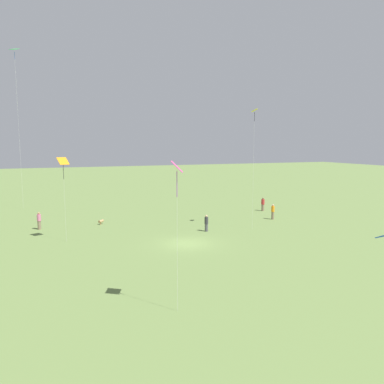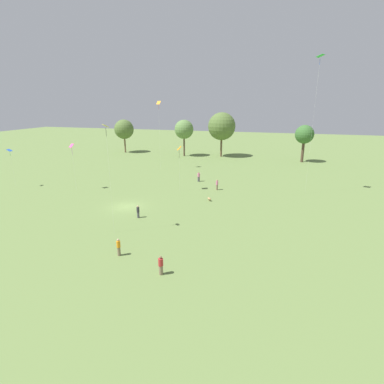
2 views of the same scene
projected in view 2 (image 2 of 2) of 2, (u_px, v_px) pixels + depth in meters
ground_plane at (126, 207)px, 43.67m from camera, size 240.00×240.00×0.00m
tree_0 at (124, 129)px, 89.10m from camera, size 5.72×5.72×9.76m
tree_1 at (184, 129)px, 82.79m from camera, size 5.23×5.23×10.04m
tree_2 at (222, 126)px, 81.65m from camera, size 7.49×7.49×12.07m
tree_3 at (304, 135)px, 74.36m from camera, size 4.60×4.60×9.27m
person_0 at (217, 185)px, 51.77m from camera, size 0.56×0.56×1.83m
person_1 at (119, 247)px, 29.49m from camera, size 0.53×0.53×1.81m
person_2 at (138, 212)px, 39.23m from camera, size 0.52×0.52×1.70m
person_3 at (161, 265)px, 26.23m from camera, size 0.44×0.44×1.79m
person_4 at (199, 177)px, 57.30m from camera, size 0.66×0.66×1.83m
kite_0 at (72, 147)px, 49.90m from camera, size 0.98×0.85×7.99m
kite_2 at (179, 150)px, 49.50m from camera, size 1.00×1.11×7.66m
kite_3 at (320, 64)px, 44.27m from camera, size 1.37×1.39×21.34m
kite_4 at (159, 106)px, 64.01m from camera, size 1.03×0.80×14.89m
kite_5 at (106, 135)px, 31.82m from camera, size 0.86×0.85×12.38m
kite_6 at (10, 152)px, 51.73m from camera, size 0.77×0.82×6.84m
dog_0 at (209, 199)px, 46.05m from camera, size 0.62×0.67×0.53m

